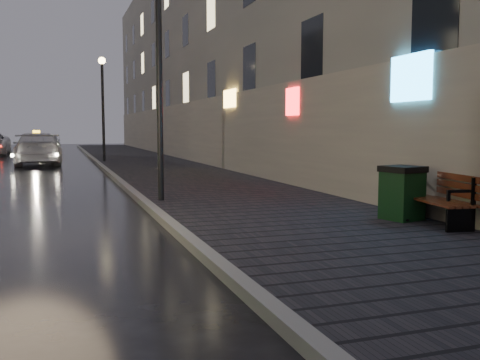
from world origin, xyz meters
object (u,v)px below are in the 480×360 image
object	(u,v)px
lamp_far	(103,96)
trash_bin	(402,192)
lamp_near	(159,55)
car_far	(49,143)
bench	(441,198)
taxi_mid	(37,149)

from	to	relation	value
lamp_far	trash_bin	size ratio (longest dim) A/B	5.34
lamp_near	lamp_far	world-z (taller)	same
trash_bin	car_far	size ratio (longest dim) A/B	0.24
lamp_far	bench	size ratio (longest dim) A/B	2.88
lamp_far	car_far	size ratio (longest dim) A/B	1.28
car_far	lamp_far	bearing A→B (deg)	98.90
taxi_mid	car_far	distance (m)	15.37
lamp_near	car_far	distance (m)	32.01
lamp_far	bench	distance (m)	21.28
bench	lamp_far	bearing A→B (deg)	110.40
lamp_near	car_far	xyz separation A→B (m)	(-2.89, 31.75, -2.79)
lamp_near	trash_bin	xyz separation A→B (m)	(3.71, -4.07, -2.84)
lamp_near	taxi_mid	size ratio (longest dim) A/B	0.96
lamp_far	car_far	xyz separation A→B (m)	(-2.89, 15.75, -2.79)
lamp_far	lamp_near	bearing A→B (deg)	-90.00
lamp_far	taxi_mid	distance (m)	4.23
bench	trash_bin	xyz separation A→B (m)	(-0.36, 0.61, 0.05)
trash_bin	car_far	xyz separation A→B (m)	(-6.60, 35.83, 0.05)
car_far	lamp_near	bearing A→B (deg)	93.70
lamp_far	car_far	bearing A→B (deg)	100.39
bench	lamp_near	bearing A→B (deg)	140.23
lamp_far	trash_bin	distance (m)	20.61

